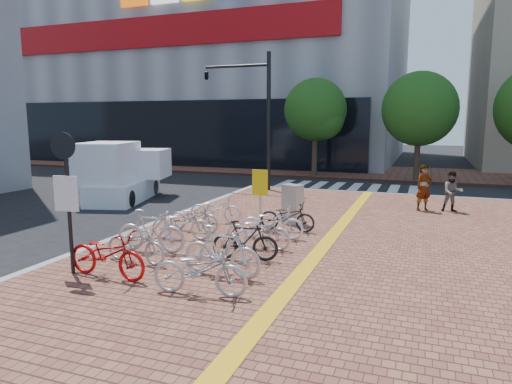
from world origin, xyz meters
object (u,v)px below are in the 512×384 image
at_px(bike_0, 107,254).
at_px(bike_2, 151,231).
at_px(box_truck, 123,173).
at_px(bike_11, 287,216).
at_px(bike_7, 222,251).
at_px(bike_1, 136,244).
at_px(bike_4, 194,217).
at_px(bike_5, 215,209).
at_px(bike_6, 200,270).
at_px(bike_8, 245,240).
at_px(bike_10, 272,222).
at_px(notice_sign, 66,186).
at_px(pedestrian_a, 424,188).
at_px(bike_3, 181,223).
at_px(utility_box, 292,204).
at_px(bike_9, 258,231).
at_px(pedestrian_b, 452,192).
at_px(yellow_sign, 260,188).
at_px(traffic_light_pole, 239,96).

relative_size(bike_0, bike_2, 1.07).
bearing_deg(box_truck, bike_11, -21.67).
height_order(bike_2, bike_7, bike_7).
distance_m(bike_1, bike_4, 3.26).
xyz_separation_m(bike_5, bike_6, (2.50, -5.94, 0.04)).
distance_m(bike_5, bike_7, 5.39).
distance_m(bike_7, bike_8, 1.27).
relative_size(bike_6, bike_10, 1.06).
bearing_deg(bike_1, notice_sign, 148.65).
relative_size(bike_1, bike_8, 1.04).
height_order(bike_4, bike_11, bike_11).
bearing_deg(pedestrian_a, bike_1, -160.65).
relative_size(bike_3, bike_11, 1.01).
bearing_deg(bike_6, utility_box, -8.50).
relative_size(bike_0, bike_8, 1.22).
relative_size(bike_7, bike_9, 1.03).
distance_m(bike_2, bike_5, 3.74).
bearing_deg(notice_sign, bike_1, 53.87).
height_order(pedestrian_b, yellow_sign, yellow_sign).
bearing_deg(bike_11, utility_box, 7.05).
bearing_deg(bike_5, bike_6, -165.89).
xyz_separation_m(notice_sign, traffic_light_pole, (-1.47, 13.43, 2.59)).
relative_size(bike_1, bike_7, 0.91).
distance_m(bike_11, box_truck, 9.37).
relative_size(bike_6, bike_11, 1.11).
relative_size(bike_2, bike_11, 1.08).
bearing_deg(bike_1, bike_6, -113.54).
bearing_deg(bike_6, bike_8, -8.49).
bearing_deg(pedestrian_a, yellow_sign, -170.18).
bearing_deg(bike_5, traffic_light_pole, 7.87).
xyz_separation_m(bike_7, bike_11, (0.15, 4.54, -0.11)).
relative_size(bike_1, utility_box, 1.31).
relative_size(pedestrian_a, box_truck, 0.36).
bearing_deg(bike_9, bike_10, -1.47).
relative_size(traffic_light_pole, box_truck, 1.36).
bearing_deg(notice_sign, bike_7, 17.75).
xyz_separation_m(bike_11, notice_sign, (-3.40, -5.58, 1.54)).
xyz_separation_m(bike_3, bike_10, (2.45, 0.97, 0.02)).
bearing_deg(bike_10, bike_2, 123.47).
height_order(pedestrian_a, utility_box, pedestrian_a).
distance_m(bike_1, pedestrian_b, 12.05).
bearing_deg(bike_5, bike_9, -143.68).
bearing_deg(notice_sign, pedestrian_a, 55.01).
height_order(bike_5, traffic_light_pole, traffic_light_pole).
bearing_deg(pedestrian_b, utility_box, -150.07).
height_order(bike_3, notice_sign, notice_sign).
relative_size(bike_6, utility_box, 1.48).
bearing_deg(pedestrian_b, bike_5, -156.20).
bearing_deg(bike_2, traffic_light_pole, 3.72).
relative_size(pedestrian_b, box_truck, 0.31).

